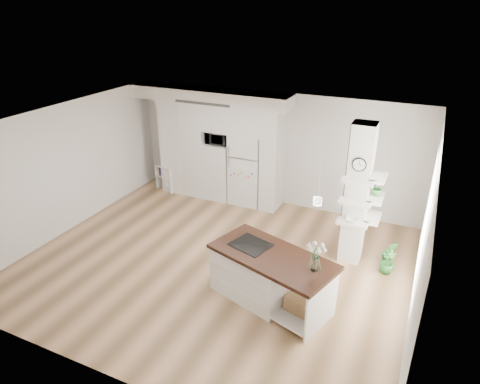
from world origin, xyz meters
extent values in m
cube|color=tan|center=(0.00, 0.00, 0.00)|extent=(7.00, 6.00, 0.01)
cube|color=white|center=(0.00, 0.00, 2.70)|extent=(7.00, 6.00, 0.04)
cube|color=silver|center=(0.00, 3.00, 1.35)|extent=(7.00, 0.04, 2.70)
cube|color=silver|center=(0.00, -3.00, 1.35)|extent=(7.00, 0.04, 2.70)
cube|color=silver|center=(-3.50, 0.00, 1.35)|extent=(0.04, 6.00, 2.70)
cube|color=silver|center=(3.50, 0.00, 1.35)|extent=(0.04, 6.00, 2.70)
cube|color=white|center=(-2.20, 2.67, 1.20)|extent=(1.20, 0.65, 2.40)
cube|color=white|center=(-1.27, 2.67, 0.71)|extent=(0.65, 0.65, 1.42)
cube|color=white|center=(-1.27, 2.67, 2.08)|extent=(0.65, 0.65, 0.65)
cube|color=white|center=(-0.53, 2.67, 2.08)|extent=(0.85, 0.65, 0.65)
cube|color=white|center=(0.10, 2.67, 1.20)|extent=(0.40, 0.65, 2.40)
cube|color=silver|center=(-1.50, 2.65, 2.55)|extent=(4.00, 0.70, 0.30)
cube|color=#262626|center=(-1.50, 2.31, 2.44)|extent=(1.40, 0.04, 0.06)
cube|color=white|center=(-0.53, 2.68, 0.88)|extent=(0.78, 0.66, 1.75)
cube|color=#B2B2B7|center=(-0.53, 2.34, 1.24)|extent=(0.78, 0.01, 0.03)
cube|color=silver|center=(2.30, 1.20, 1.35)|extent=(0.40, 0.40, 2.70)
cube|color=#AB775F|center=(2.09, 1.20, 1.35)|extent=(0.02, 0.40, 2.70)
cube|color=#AB775F|center=(2.30, 1.41, 1.35)|extent=(0.40, 0.02, 2.70)
cylinder|color=black|center=(2.30, 0.99, 2.02)|extent=(0.25, 0.03, 0.25)
cylinder|color=white|center=(2.30, 0.98, 2.02)|extent=(0.21, 0.01, 0.21)
plane|color=white|center=(3.48, 0.30, 1.50)|extent=(0.00, 2.40, 2.40)
cylinder|color=white|center=(1.70, 0.15, 2.12)|extent=(0.12, 0.12, 0.10)
cube|color=white|center=(1.04, -0.54, 0.42)|extent=(1.51, 1.21, 0.85)
cube|color=white|center=(1.96, -0.83, 0.11)|extent=(0.93, 1.03, 0.04)
cube|color=white|center=(2.28, -0.93, 0.42)|extent=(0.28, 0.83, 0.85)
cube|color=#361A10|center=(1.38, -0.65, 0.88)|extent=(2.22, 1.52, 0.06)
cube|color=black|center=(0.95, -0.51, 0.92)|extent=(0.73, 0.66, 0.01)
cube|color=#A57A50|center=(1.91, -0.81, 0.26)|extent=(0.48, 0.41, 0.25)
cylinder|color=white|center=(2.09, -0.76, 1.02)|extent=(0.12, 0.12, 0.22)
cube|color=white|center=(-2.99, 2.57, 0.33)|extent=(0.11, 0.32, 0.67)
cube|color=white|center=(-2.47, 2.43, 0.33)|extent=(0.11, 0.32, 0.67)
cube|color=white|center=(-2.73, 2.50, 0.65)|extent=(0.63, 0.46, 0.03)
cube|color=white|center=(-2.73, 2.50, 0.36)|extent=(0.60, 0.45, 0.03)
sphere|color=white|center=(-2.66, 2.48, 0.16)|extent=(0.32, 0.32, 0.32)
imported|color=#338035|center=(3.00, 1.33, 0.25)|extent=(0.32, 0.27, 0.50)
imported|color=#338035|center=(3.00, 1.01, 0.23)|extent=(0.33, 0.33, 0.47)
imported|color=#2D2D2D|center=(-1.27, 2.62, 1.57)|extent=(0.54, 0.37, 0.30)
imported|color=#338035|center=(2.63, 1.30, 1.52)|extent=(0.27, 0.23, 0.30)
imported|color=white|center=(2.30, 0.90, 1.00)|extent=(0.22, 0.22, 0.05)
camera|label=1|loc=(3.31, -6.07, 4.63)|focal=32.00mm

